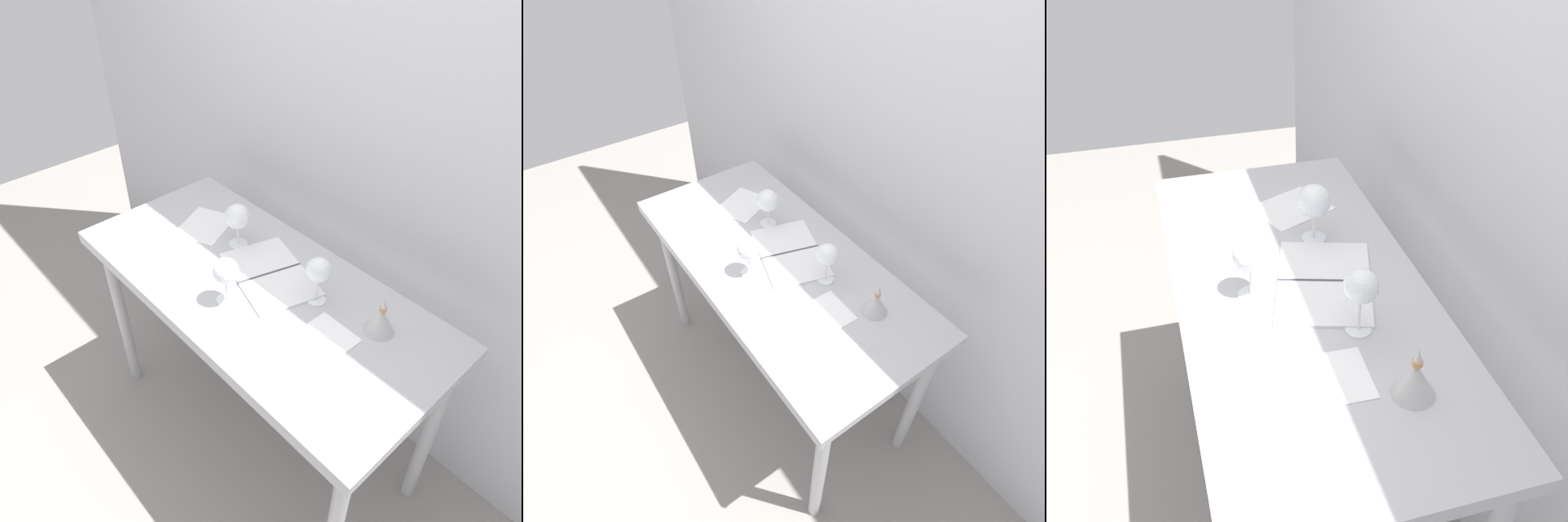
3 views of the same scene
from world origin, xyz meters
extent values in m
plane|color=gray|center=(0.00, 0.00, 0.00)|extent=(6.00, 6.00, 0.00)
cube|color=silver|center=(0.00, 0.49, 1.30)|extent=(3.80, 0.04, 2.60)
cube|color=#B2B2B8|center=(0.00, 0.00, 0.88)|extent=(1.40, 0.64, 0.04)
cube|color=#B2B2B8|center=(0.00, -0.33, 0.88)|extent=(1.40, 0.01, 0.05)
cylinder|color=#B2B2B8|center=(-0.64, -0.26, 0.43)|extent=(0.05, 0.05, 0.86)
cylinder|color=#B2B2B8|center=(-0.64, 0.26, 0.43)|extent=(0.05, 0.05, 0.86)
cylinder|color=white|center=(-0.21, 0.09, 0.90)|extent=(0.07, 0.07, 0.00)
cylinder|color=white|center=(-0.21, 0.09, 0.95)|extent=(0.01, 0.01, 0.08)
sphere|color=white|center=(-0.21, 0.09, 1.03)|extent=(0.10, 0.10, 0.10)
cylinder|color=maroon|center=(-0.21, 0.09, 1.01)|extent=(0.07, 0.07, 0.02)
cylinder|color=white|center=(0.20, 0.08, 0.90)|extent=(0.07, 0.07, 0.00)
cylinder|color=white|center=(0.20, 0.08, 0.95)|extent=(0.01, 0.01, 0.09)
sphere|color=white|center=(0.20, 0.08, 1.03)|extent=(0.09, 0.09, 0.09)
cylinder|color=maroon|center=(0.20, 0.08, 1.02)|extent=(0.06, 0.06, 0.03)
cylinder|color=white|center=(0.00, -0.14, 0.90)|extent=(0.07, 0.07, 0.00)
cylinder|color=white|center=(0.00, -0.14, 0.95)|extent=(0.01, 0.01, 0.09)
sphere|color=white|center=(0.00, -0.14, 1.03)|extent=(0.09, 0.09, 0.09)
cylinder|color=maroon|center=(0.00, -0.14, 1.01)|extent=(0.06, 0.06, 0.02)
cube|color=white|center=(-0.09, 0.08, 0.90)|extent=(0.24, 0.29, 0.01)
cube|color=white|center=(0.09, 0.03, 0.90)|extent=(0.24, 0.29, 0.01)
cube|color=#3F3F47|center=(0.00, 0.06, 0.90)|extent=(0.08, 0.24, 0.01)
cube|color=white|center=(-0.40, 0.07, 0.90)|extent=(0.25, 0.27, 0.00)
cube|color=white|center=(0.34, -0.05, 0.90)|extent=(0.17, 0.23, 0.00)
cone|color=#B5B5B5|center=(0.43, 0.13, 0.94)|extent=(0.10, 0.10, 0.09)
cylinder|color=#C17F4C|center=(0.43, 0.13, 0.99)|extent=(0.02, 0.02, 0.01)
cone|color=#B5B5B5|center=(0.43, 0.13, 1.02)|extent=(0.02, 0.02, 0.04)
camera|label=1|loc=(0.99, -0.88, 2.08)|focal=34.89mm
camera|label=2|loc=(1.08, -0.73, 2.16)|focal=30.37mm
camera|label=3|loc=(1.26, -0.34, 1.92)|focal=43.18mm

